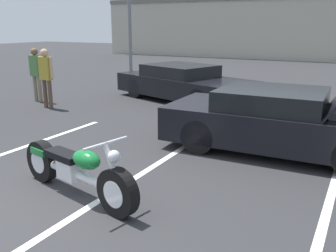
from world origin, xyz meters
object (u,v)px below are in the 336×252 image
object	(u,v)px
motorcycle	(76,170)
spectator_by_show_car	(36,70)
show_car_hood_open	(280,121)
parked_car_left_row	(183,83)
spectator_near_motorcycle	(46,73)

from	to	relation	value
motorcycle	spectator_by_show_car	world-z (taller)	spectator_by_show_car
show_car_hood_open	parked_car_left_row	bearing A→B (deg)	134.90
show_car_hood_open	spectator_near_motorcycle	size ratio (longest dim) A/B	2.51
parked_car_left_row	motorcycle	bearing A→B (deg)	-57.36
motorcycle	spectator_by_show_car	bearing A→B (deg)	153.26
show_car_hood_open	parked_car_left_row	xyz separation A→B (m)	(-3.90, 3.71, -0.04)
motorcycle	parked_car_left_row	distance (m)	7.35
parked_car_left_row	spectator_near_motorcycle	world-z (taller)	spectator_near_motorcycle
spectator_near_motorcycle	spectator_by_show_car	xyz separation A→B (m)	(-1.02, 0.57, -0.03)
motorcycle	spectator_near_motorcycle	bearing A→B (deg)	151.44
motorcycle	show_car_hood_open	xyz separation A→B (m)	(2.09, 3.41, 0.21)
parked_car_left_row	spectator_by_show_car	distance (m)	4.70
parked_car_left_row	spectator_by_show_car	size ratio (longest dim) A/B	2.98
spectator_by_show_car	spectator_near_motorcycle	bearing A→B (deg)	-29.16
spectator_by_show_car	show_car_hood_open	bearing A→B (deg)	-9.51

